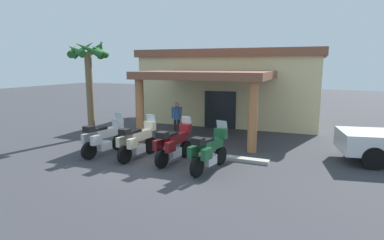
{
  "coord_description": "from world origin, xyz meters",
  "views": [
    {
      "loc": [
        5.67,
        -9.97,
        3.56
      ],
      "look_at": [
        0.24,
        2.34,
        1.2
      ],
      "focal_mm": 29.53,
      "sensor_mm": 36.0,
      "label": 1
    }
  ],
  "objects_px": {
    "palm_tree_roadside": "(89,63)",
    "motorcycle_green": "(209,151)",
    "motorcycle_silver": "(104,138)",
    "pedestrian": "(177,116)",
    "motel_building": "(232,85)",
    "motorcycle_maroon": "(174,144)",
    "motorcycle_cream": "(138,141)"
  },
  "relations": [
    {
      "from": "motorcycle_silver",
      "to": "palm_tree_roadside",
      "type": "relative_size",
      "value": 0.46
    },
    {
      "from": "motorcycle_cream",
      "to": "palm_tree_roadside",
      "type": "distance_m",
      "value": 5.54
    },
    {
      "from": "motorcycle_maroon",
      "to": "palm_tree_roadside",
      "type": "bearing_deg",
      "value": 77.26
    },
    {
      "from": "palm_tree_roadside",
      "to": "motel_building",
      "type": "bearing_deg",
      "value": 55.8
    },
    {
      "from": "motorcycle_silver",
      "to": "pedestrian",
      "type": "height_order",
      "value": "pedestrian"
    },
    {
      "from": "palm_tree_roadside",
      "to": "motorcycle_green",
      "type": "bearing_deg",
      "value": -18.73
    },
    {
      "from": "motorcycle_silver",
      "to": "motel_building",
      "type": "bearing_deg",
      "value": -4.48
    },
    {
      "from": "motorcycle_cream",
      "to": "pedestrian",
      "type": "xyz_separation_m",
      "value": [
        -0.36,
        4.09,
        0.3
      ]
    },
    {
      "from": "motorcycle_cream",
      "to": "pedestrian",
      "type": "distance_m",
      "value": 4.12
    },
    {
      "from": "motorcycle_cream",
      "to": "palm_tree_roadside",
      "type": "bearing_deg",
      "value": 68.17
    },
    {
      "from": "motel_building",
      "to": "pedestrian",
      "type": "relative_size",
      "value": 6.43
    },
    {
      "from": "motel_building",
      "to": "palm_tree_roadside",
      "type": "height_order",
      "value": "palm_tree_roadside"
    },
    {
      "from": "motel_building",
      "to": "pedestrian",
      "type": "bearing_deg",
      "value": -105.05
    },
    {
      "from": "palm_tree_roadside",
      "to": "pedestrian",
      "type": "bearing_deg",
      "value": 26.49
    },
    {
      "from": "motel_building",
      "to": "motorcycle_maroon",
      "type": "bearing_deg",
      "value": -88.59
    },
    {
      "from": "motorcycle_cream",
      "to": "motel_building",
      "type": "bearing_deg",
      "value": 1.04
    },
    {
      "from": "motel_building",
      "to": "motorcycle_cream",
      "type": "bearing_deg",
      "value": -97.61
    },
    {
      "from": "motorcycle_maroon",
      "to": "palm_tree_roadside",
      "type": "xyz_separation_m",
      "value": [
        -5.65,
        2.1,
        2.94
      ]
    },
    {
      "from": "motorcycle_cream",
      "to": "pedestrian",
      "type": "relative_size",
      "value": 1.28
    },
    {
      "from": "motorcycle_cream",
      "to": "pedestrian",
      "type": "bearing_deg",
      "value": 11.25
    },
    {
      "from": "pedestrian",
      "to": "motorcycle_green",
      "type": "bearing_deg",
      "value": 7.84
    },
    {
      "from": "motel_building",
      "to": "palm_tree_roadside",
      "type": "relative_size",
      "value": 2.3
    },
    {
      "from": "motorcycle_green",
      "to": "palm_tree_roadside",
      "type": "bearing_deg",
      "value": 81.66
    },
    {
      "from": "motorcycle_cream",
      "to": "palm_tree_roadside",
      "type": "height_order",
      "value": "palm_tree_roadside"
    },
    {
      "from": "motorcycle_cream",
      "to": "motorcycle_maroon",
      "type": "relative_size",
      "value": 1.0
    },
    {
      "from": "motorcycle_cream",
      "to": "palm_tree_roadside",
      "type": "relative_size",
      "value": 0.46
    },
    {
      "from": "motorcycle_green",
      "to": "pedestrian",
      "type": "xyz_separation_m",
      "value": [
        -3.37,
        4.32,
        0.3
      ]
    },
    {
      "from": "motel_building",
      "to": "motorcycle_silver",
      "type": "xyz_separation_m",
      "value": [
        -2.37,
        -9.71,
        -1.57
      ]
    },
    {
      "from": "pedestrian",
      "to": "palm_tree_roadside",
      "type": "bearing_deg",
      "value": -93.69
    },
    {
      "from": "motorcycle_maroon",
      "to": "pedestrian",
      "type": "distance_m",
      "value": 4.41
    },
    {
      "from": "motel_building",
      "to": "motorcycle_maroon",
      "type": "relative_size",
      "value": 5.03
    },
    {
      "from": "motorcycle_silver",
      "to": "motorcycle_green",
      "type": "relative_size",
      "value": 1.0
    }
  ]
}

